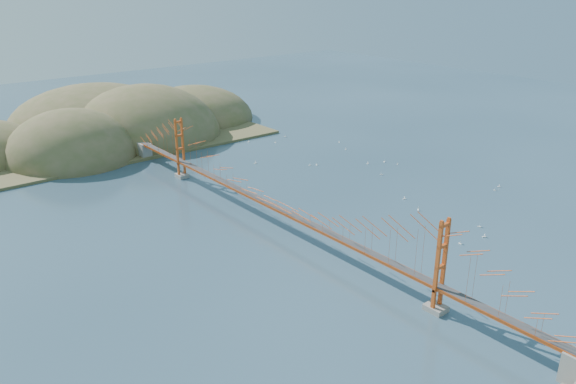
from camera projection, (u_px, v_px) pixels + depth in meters
ground at (277, 227)px, 87.24m from camera, size 320.00×320.00×0.00m
bridge at (276, 185)px, 84.85m from camera, size 2.20×94.40×12.00m
far_headlands at (113, 135)px, 138.15m from camera, size 84.00×58.00×25.00m
sailboat_15 at (285, 136)px, 136.21m from camera, size 0.66×0.66×0.71m
sailboat_11 at (499, 186)px, 103.90m from camera, size 0.56×0.56×0.59m
sailboat_0 at (480, 226)px, 87.29m from camera, size 0.62×0.62×0.70m
sailboat_3 at (255, 163)px, 116.84m from camera, size 0.61×0.51×0.71m
sailboat_14 at (418, 209)px, 93.56m from camera, size 0.71×0.71×0.74m
sailboat_16 at (310, 165)px, 115.65m from camera, size 0.55×0.55×0.58m
sailboat_1 at (381, 174)px, 110.25m from camera, size 0.63×0.63×0.66m
sailboat_2 at (404, 198)px, 98.22m from camera, size 0.58×0.58×0.65m
sailboat_6 at (484, 236)px, 83.91m from camera, size 0.68×0.68×0.71m
sailboat_10 at (460, 243)px, 81.76m from camera, size 0.45×0.56×0.66m
sailboat_4 at (317, 164)px, 115.90m from camera, size 0.50×0.56×0.63m
sailboat_9 at (384, 161)px, 117.79m from camera, size 0.61×0.61×0.67m
sailboat_12 at (249, 142)px, 131.92m from camera, size 0.51×0.44×0.58m
sailboat_17 at (368, 163)px, 116.73m from camera, size 0.51×0.43×0.59m
sailboat_8 at (397, 164)px, 116.25m from camera, size 0.57×0.57×0.60m
sailboat_7 at (346, 149)px, 126.15m from camera, size 0.54×0.48×0.61m
sailboat_5 at (495, 190)px, 102.19m from camera, size 0.48×0.53×0.59m
sailboat_extra_0 at (339, 142)px, 131.64m from camera, size 0.55×0.55×0.60m
sailboat_extra_1 at (275, 142)px, 131.58m from camera, size 0.50×0.54×0.60m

